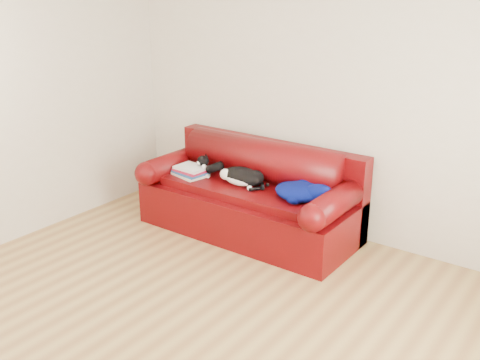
# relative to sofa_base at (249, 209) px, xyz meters

# --- Properties ---
(ground) EXTENTS (4.50, 4.50, 0.00)m
(ground) POSITION_rel_sofa_base_xyz_m (0.53, -1.49, -0.24)
(ground) COLOR olive
(ground) RESTS_ON ground
(room_shell) EXTENTS (4.52, 4.02, 2.61)m
(room_shell) POSITION_rel_sofa_base_xyz_m (0.66, -1.48, 1.43)
(room_shell) COLOR beige
(room_shell) RESTS_ON ground
(sofa_base) EXTENTS (2.10, 0.90, 0.50)m
(sofa_base) POSITION_rel_sofa_base_xyz_m (0.00, 0.00, 0.00)
(sofa_base) COLOR #3E0208
(sofa_base) RESTS_ON ground
(sofa_back) EXTENTS (2.10, 1.01, 0.88)m
(sofa_back) POSITION_rel_sofa_base_xyz_m (-0.00, 0.24, 0.30)
(sofa_back) COLOR #3E0208
(sofa_back) RESTS_ON ground
(book_stack) EXTENTS (0.37, 0.32, 0.10)m
(book_stack) POSITION_rel_sofa_base_xyz_m (-0.61, -0.14, 0.31)
(book_stack) COLOR beige
(book_stack) RESTS_ON sofa_base
(cat) EXTENTS (0.61, 0.30, 0.22)m
(cat) POSITION_rel_sofa_base_xyz_m (-0.05, -0.06, 0.35)
(cat) COLOR black
(cat) RESTS_ON sofa_base
(blanket) EXTENTS (0.66, 0.55, 0.17)m
(blanket) POSITION_rel_sofa_base_xyz_m (0.60, -0.01, 0.34)
(blanket) COLOR #020340
(blanket) RESTS_ON sofa_base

